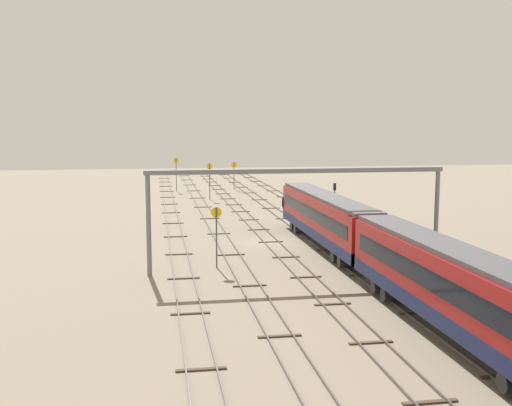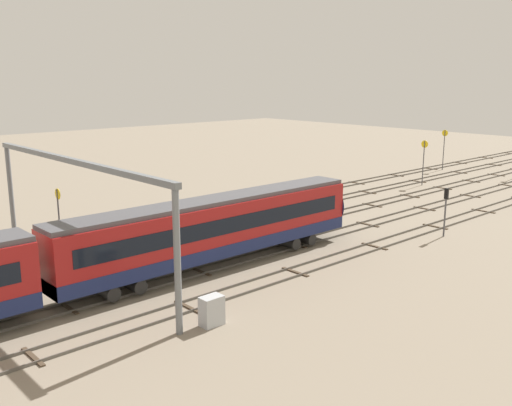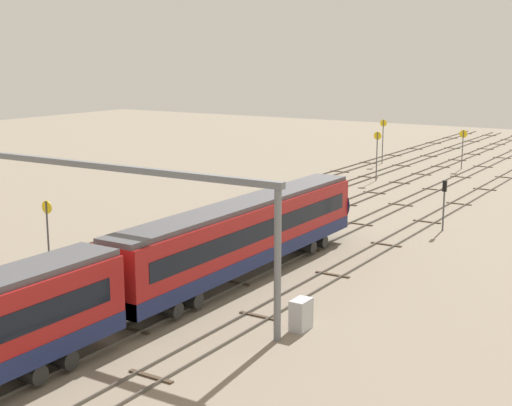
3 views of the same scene
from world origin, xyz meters
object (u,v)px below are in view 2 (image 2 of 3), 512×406
Objects in this scene: relay_cabinet at (212,311)px; speed_sign_mid_trackside at (444,144)px; overhead_gantry at (73,184)px; speed_sign_distant_end at (424,157)px; speed_sign_near_foreground at (59,212)px; signal_light_trackside_approach at (446,205)px.

speed_sign_mid_trackside is at bearing 18.65° from relay_cabinet.
overhead_gantry is 46.42m from speed_sign_distant_end.
speed_sign_near_foreground is at bearing 76.02° from overhead_gantry.
speed_sign_distant_end reaches higher than speed_sign_near_foreground.
overhead_gantry is 4.15× the size of speed_sign_mid_trackside.
signal_light_trackside_approach is (27.02, -11.13, -3.62)m from overhead_gantry.
overhead_gantry is at bearing -103.98° from speed_sign_near_foreground.
speed_sign_distant_end is (46.25, 2.81, -2.79)m from overhead_gantry.
signal_light_trackside_approach is 2.53× the size of relay_cabinet.
speed_sign_mid_trackside is (57.48, 1.13, 0.52)m from speed_sign_near_foreground.
speed_sign_distant_end reaches higher than relay_cabinet.
overhead_gantry is 4.29× the size of speed_sign_distant_end.
speed_sign_distant_end is 1.35× the size of signal_light_trackside_approach.
speed_sign_near_foreground is at bearing -178.88° from speed_sign_mid_trackside.
relay_cabinet is (-25.14, -0.75, -1.90)m from signal_light_trackside_approach.
signal_light_trackside_approach is at bearing 1.71° from relay_cabinet.
speed_sign_distant_end is at bearing -4.45° from speed_sign_near_foreground.
overhead_gantry reaches higher than signal_light_trackside_approach.
speed_sign_near_foreground is at bearing 175.55° from speed_sign_distant_end.
speed_sign_mid_trackside is 3.52× the size of relay_cabinet.
speed_sign_mid_trackside is 60.40m from relay_cabinet.
overhead_gantry reaches higher than speed_sign_mid_trackside.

